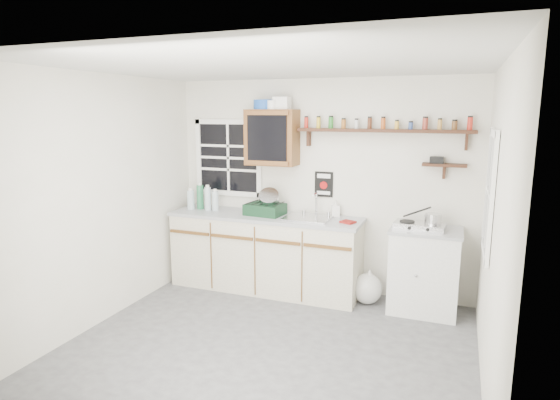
% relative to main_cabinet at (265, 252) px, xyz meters
% --- Properties ---
extents(room, '(3.64, 3.24, 2.54)m').
position_rel_main_cabinet_xyz_m(room, '(0.58, -1.30, 0.79)').
color(room, '#48484A').
rests_on(room, ground).
extents(main_cabinet, '(2.31, 0.63, 0.92)m').
position_rel_main_cabinet_xyz_m(main_cabinet, '(0.00, 0.00, 0.00)').
color(main_cabinet, '#BBB29B').
rests_on(main_cabinet, floor).
extents(right_cabinet, '(0.73, 0.57, 0.91)m').
position_rel_main_cabinet_xyz_m(right_cabinet, '(1.83, 0.03, -0.01)').
color(right_cabinet, silver).
rests_on(right_cabinet, floor).
extents(sink, '(0.52, 0.44, 0.29)m').
position_rel_main_cabinet_xyz_m(sink, '(0.54, 0.01, 0.47)').
color(sink, '#B4B4B9').
rests_on(sink, main_cabinet).
extents(upper_cabinet, '(0.60, 0.32, 0.65)m').
position_rel_main_cabinet_xyz_m(upper_cabinet, '(0.03, 0.14, 1.36)').
color(upper_cabinet, '#5F2D17').
rests_on(upper_cabinet, wall_back).
extents(upper_cabinet_clutter, '(0.44, 0.24, 0.14)m').
position_rel_main_cabinet_xyz_m(upper_cabinet_clutter, '(0.02, 0.14, 1.75)').
color(upper_cabinet_clutter, '#1A4CAE').
rests_on(upper_cabinet_clutter, upper_cabinet).
extents(spice_shelf, '(1.91, 0.18, 0.35)m').
position_rel_main_cabinet_xyz_m(spice_shelf, '(1.31, 0.21, 1.47)').
color(spice_shelf, '#32180E').
rests_on(spice_shelf, wall_back).
extents(secondary_shelf, '(0.45, 0.16, 0.24)m').
position_rel_main_cabinet_xyz_m(secondary_shelf, '(1.94, 0.22, 1.12)').
color(secondary_shelf, '#32180E').
rests_on(secondary_shelf, wall_back).
extents(warning_sign, '(0.22, 0.02, 0.30)m').
position_rel_main_cabinet_xyz_m(warning_sign, '(0.63, 0.29, 0.82)').
color(warning_sign, black).
rests_on(warning_sign, wall_back).
extents(window_back, '(0.93, 0.03, 0.98)m').
position_rel_main_cabinet_xyz_m(window_back, '(-0.62, 0.29, 1.09)').
color(window_back, black).
rests_on(window_back, wall_back).
extents(window_right, '(0.03, 0.78, 1.08)m').
position_rel_main_cabinet_xyz_m(window_right, '(2.37, -0.75, 0.99)').
color(window_right, black).
rests_on(window_right, wall_back).
extents(water_bottles, '(0.41, 0.16, 0.33)m').
position_rel_main_cabinet_xyz_m(water_bottles, '(-0.84, 0.01, 0.60)').
color(water_bottles, silver).
rests_on(water_bottles, main_cabinet).
extents(dish_rack, '(0.46, 0.36, 0.33)m').
position_rel_main_cabinet_xyz_m(dish_rack, '(0.01, 0.02, 0.56)').
color(dish_rack, '#10311B').
rests_on(dish_rack, main_cabinet).
extents(soap_bottle, '(0.11, 0.11, 0.20)m').
position_rel_main_cabinet_xyz_m(soap_bottle, '(0.80, 0.22, 0.56)').
color(soap_bottle, silver).
rests_on(soap_bottle, main_cabinet).
extents(rag, '(0.19, 0.17, 0.02)m').
position_rel_main_cabinet_xyz_m(rag, '(1.01, -0.04, 0.47)').
color(rag, maroon).
rests_on(rag, main_cabinet).
extents(hotplate, '(0.54, 0.32, 0.08)m').
position_rel_main_cabinet_xyz_m(hotplate, '(1.76, 0.01, 0.48)').
color(hotplate, '#B4B4B9').
rests_on(hotplate, right_cabinet).
extents(saucepan, '(0.41, 0.26, 0.18)m').
position_rel_main_cabinet_xyz_m(saucepan, '(1.89, 0.01, 0.57)').
color(saucepan, '#B4B4B9').
rests_on(saucepan, hotplate).
extents(trash_bag, '(0.37, 0.34, 0.43)m').
position_rel_main_cabinet_xyz_m(trash_bag, '(1.24, -0.01, -0.28)').
color(trash_bag, beige).
rests_on(trash_bag, floor).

